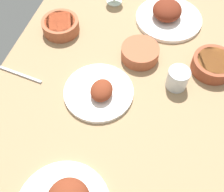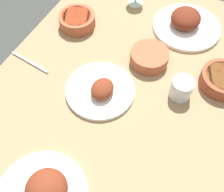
{
  "view_description": "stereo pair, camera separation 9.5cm",
  "coord_description": "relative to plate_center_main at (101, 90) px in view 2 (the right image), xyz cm",
  "views": [
    {
      "loc": [
        -50.17,
        -14.28,
        85.61
      ],
      "look_at": [
        0.0,
        0.0,
        6.0
      ],
      "focal_mm": 44.22,
      "sensor_mm": 36.0,
      "label": 1
    },
    {
      "loc": [
        -46.74,
        -23.15,
        85.61
      ],
      "look_at": [
        0.0,
        0.0,
        6.0
      ],
      "focal_mm": 44.22,
      "sensor_mm": 36.0,
      "label": 2
    }
  ],
  "objects": [
    {
      "name": "spoon_loose",
      "position": [
        0.17,
        30.81,
        -1.24
      ],
      "size": [
        3.14,
        17.98,
        0.8
      ],
      "primitive_type": "cube",
      "rotation": [
        0.0,
        0.0,
        1.45
      ],
      "color": "silver",
      "rests_on": "dining_table"
    },
    {
      "name": "dining_table",
      "position": [
        -0.68,
        -4.83,
        -3.64
      ],
      "size": [
        140.0,
        90.0,
        4.0
      ],
      "primitive_type": "cube",
      "color": "#937551",
      "rests_on": "ground"
    },
    {
      "name": "bowl_soup",
      "position": [
        22.61,
        -37.22,
        1.24
      ],
      "size": [
        15.7,
        15.7,
        5.27
      ],
      "color": "brown",
      "rests_on": "dining_table"
    },
    {
      "name": "bowl_pasta",
      "position": [
        21.0,
        -9.81,
        1.13
      ],
      "size": [
        14.44,
        14.44,
        5.06
      ],
      "color": "#A35133",
      "rests_on": "dining_table"
    },
    {
      "name": "water_tumbler",
      "position": [
        11.53,
        -25.39,
        2.24
      ],
      "size": [
        7.65,
        7.65,
        7.77
      ],
      "primitive_type": "cylinder",
      "color": "silver",
      "rests_on": "dining_table"
    },
    {
      "name": "bowl_sauce",
      "position": [
        26.39,
        24.85,
        1.25
      ],
      "size": [
        15.1,
        15.1,
        5.31
      ],
      "color": "#A35133",
      "rests_on": "dining_table"
    },
    {
      "name": "plate_far_side",
      "position": [
        45.12,
        -16.52,
        0.99
      ],
      "size": [
        28.14,
        28.14,
        8.18
      ],
      "color": "white",
      "rests_on": "dining_table"
    },
    {
      "name": "plate_center_main",
      "position": [
        0.0,
        0.0,
        0.0
      ],
      "size": [
        24.64,
        24.64,
        6.5
      ],
      "color": "white",
      "rests_on": "dining_table"
    }
  ]
}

